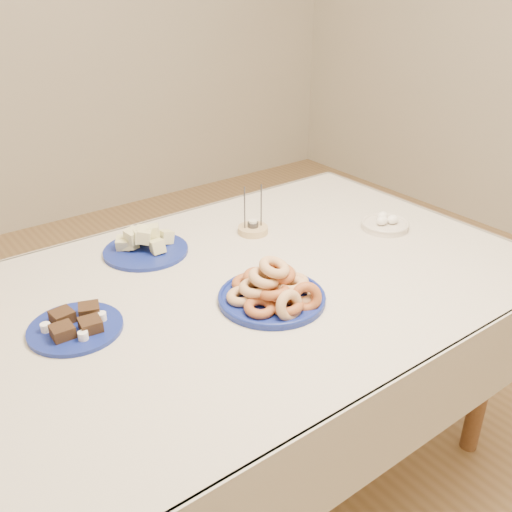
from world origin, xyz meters
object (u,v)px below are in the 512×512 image
donut_platter (274,291)px  melon_plate (144,244)px  dining_table (246,312)px  candle_holder (253,229)px  brownie_plate (76,326)px  egg_bowl (385,224)px

donut_platter → melon_plate: bearing=106.2°
dining_table → candle_holder: bearing=49.5°
brownie_plate → dining_table: bearing=-6.3°
donut_platter → egg_bowl: donut_platter is taller
dining_table → donut_platter: donut_platter is taller
dining_table → egg_bowl: (0.59, 0.00, 0.12)m
melon_plate → egg_bowl: melon_plate is taller
dining_table → donut_platter: size_ratio=5.50×
melon_plate → candle_holder: size_ratio=1.89×
dining_table → egg_bowl: bearing=0.3°
donut_platter → candle_holder: size_ratio=1.84×
melon_plate → egg_bowl: (0.74, -0.34, -0.01)m
brownie_plate → egg_bowl: egg_bowl is taller
donut_platter → candle_holder: 0.44m
dining_table → melon_plate: bearing=113.3°
dining_table → brownie_plate: (-0.48, 0.05, 0.12)m
donut_platter → brownie_plate: bearing=158.1°
melon_plate → brownie_plate: size_ratio=1.29×
dining_table → melon_plate: size_ratio=5.33×
donut_platter → candle_holder: (0.22, 0.38, -0.02)m
melon_plate → brownie_plate: melon_plate is taller
brownie_plate → egg_bowl: bearing=-2.7°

